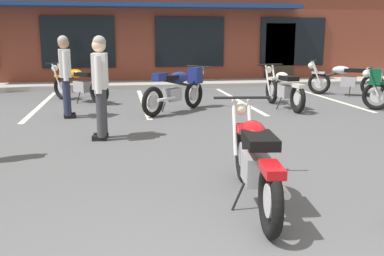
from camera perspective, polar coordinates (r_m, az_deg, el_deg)
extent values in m
plane|color=#515154|center=(6.40, -4.00, -3.09)|extent=(80.00, 80.00, 0.00)
cube|color=#A8A59E|center=(14.69, -7.26, 5.75)|extent=(22.00, 1.80, 0.14)
cube|color=brown|center=(18.31, -7.91, 12.14)|extent=(18.86, 6.29, 3.44)
cube|color=black|center=(15.17, -14.76, 10.88)|extent=(2.41, 0.06, 1.70)
cube|color=black|center=(15.32, -0.28, 11.28)|extent=(2.41, 0.06, 1.70)
cube|color=black|center=(16.35, 13.13, 11.02)|extent=(2.41, 0.06, 1.70)
cube|color=#33281E|center=(16.19, 11.50, 9.67)|extent=(1.10, 0.06, 2.10)
cube|color=navy|center=(14.75, -7.56, 15.75)|extent=(11.32, 0.90, 0.12)
cube|color=silver|center=(11.28, -19.22, 2.92)|extent=(0.12, 4.80, 0.01)
cube|color=silver|center=(11.13, -6.46, 3.40)|extent=(0.12, 4.80, 0.01)
cube|color=silver|center=(11.53, 6.03, 3.72)|extent=(0.12, 4.80, 0.01)
cube|color=silver|center=(12.43, 17.20, 3.85)|extent=(0.12, 4.80, 0.01)
torus|color=black|center=(3.73, 10.27, -9.41)|extent=(0.18, 0.65, 0.64)
cylinder|color=#B7B7BC|center=(3.73, 10.27, -9.41)|extent=(0.09, 0.29, 0.29)
torus|color=black|center=(5.07, 6.72, -3.48)|extent=(0.18, 0.65, 0.64)
cylinder|color=#B7B7BC|center=(5.07, 6.72, -3.48)|extent=(0.09, 0.29, 0.29)
cylinder|color=silver|center=(5.07, 5.63, 0.29)|extent=(0.08, 0.33, 0.66)
cylinder|color=silver|center=(5.10, 7.63, 0.30)|extent=(0.08, 0.33, 0.66)
cylinder|color=black|center=(5.11, 6.58, 4.00)|extent=(0.66, 0.11, 0.03)
sphere|color=silver|center=(5.21, 6.40, 2.60)|extent=(0.19, 0.19, 0.17)
cube|color=#B70F14|center=(5.03, 6.73, -0.06)|extent=(0.18, 0.37, 0.06)
cube|color=#9E9EA3|center=(4.29, 8.44, -5.31)|extent=(0.29, 0.43, 0.28)
cylinder|color=silver|center=(3.99, 11.42, -7.38)|extent=(0.14, 0.55, 0.07)
cylinder|color=black|center=(4.41, 8.05, -1.56)|extent=(0.18, 0.94, 0.26)
ellipsoid|color=#B70F14|center=(4.42, 8.04, -0.49)|extent=(0.32, 0.51, 0.22)
cube|color=black|center=(4.07, 8.95, -1.60)|extent=(0.34, 0.55, 0.10)
cube|color=#B70F14|center=(3.61, 10.50, -5.39)|extent=(0.20, 0.38, 0.08)
cylinder|color=black|center=(4.28, 6.11, -8.97)|extent=(0.14, 0.04, 0.29)
torus|color=black|center=(10.91, -12.13, 4.71)|extent=(0.52, 0.53, 0.64)
cylinder|color=#B7B7BC|center=(10.91, -12.13, 4.71)|extent=(0.24, 0.25, 0.29)
torus|color=black|center=(12.01, -16.75, 5.13)|extent=(0.52, 0.53, 0.64)
cylinder|color=#B7B7BC|center=(12.01, -16.75, 5.13)|extent=(0.24, 0.25, 0.29)
cylinder|color=silver|center=(12.01, -17.48, 6.62)|extent=(0.26, 0.26, 0.66)
cylinder|color=silver|center=(12.11, -16.80, 6.70)|extent=(0.26, 0.26, 0.66)
cylinder|color=black|center=(12.10, -17.46, 8.18)|extent=(0.49, 0.48, 0.03)
sphere|color=silver|center=(12.17, -17.65, 7.53)|extent=(0.24, 0.24, 0.17)
cube|color=orange|center=(12.01, -16.96, 6.56)|extent=(0.35, 0.36, 0.06)
cube|color=#9E9EA3|center=(11.38, -14.31, 5.31)|extent=(0.45, 0.45, 0.28)
cylinder|color=silver|center=(11.20, -12.53, 5.09)|extent=(0.43, 0.44, 0.07)
cylinder|color=black|center=(11.51, -15.02, 6.55)|extent=(0.70, 0.71, 0.26)
ellipsoid|color=orange|center=(11.52, -15.11, 6.95)|extent=(0.52, 0.52, 0.22)
cube|color=black|center=(11.24, -13.94, 6.89)|extent=(0.56, 0.57, 0.10)
cube|color=orange|center=(10.86, -12.12, 6.17)|extent=(0.37, 0.37, 0.08)
cylinder|color=black|center=(11.25, -14.72, 3.88)|extent=(0.11, 0.11, 0.29)
torus|color=black|center=(9.74, 13.76, 3.77)|extent=(0.13, 0.64, 0.64)
cylinder|color=#B7B7BC|center=(9.74, 13.76, 3.77)|extent=(0.07, 0.29, 0.29)
torus|color=black|center=(11.04, 10.47, 4.87)|extent=(0.13, 0.64, 0.64)
cylinder|color=#B7B7BC|center=(11.04, 10.47, 4.87)|extent=(0.07, 0.29, 0.29)
cylinder|color=silver|center=(11.06, 9.90, 6.57)|extent=(0.06, 0.33, 0.66)
cylinder|color=silver|center=(11.13, 10.77, 6.57)|extent=(0.06, 0.33, 0.66)
cylinder|color=black|center=(11.14, 10.24, 8.25)|extent=(0.66, 0.07, 0.03)
sphere|color=silver|center=(11.22, 10.05, 7.57)|extent=(0.18, 0.18, 0.17)
cube|color=beige|center=(11.04, 10.45, 6.44)|extent=(0.16, 0.37, 0.06)
cube|color=#9E9EA3|center=(10.30, 12.22, 4.73)|extent=(0.26, 0.41, 0.28)
cylinder|color=silver|center=(10.03, 13.81, 4.24)|extent=(0.10, 0.55, 0.07)
cylinder|color=black|center=(10.45, 11.82, 6.18)|extent=(0.11, 0.94, 0.26)
ellipsoid|color=beige|center=(10.46, 11.79, 6.63)|extent=(0.28, 0.49, 0.22)
cube|color=black|center=(10.14, 12.63, 6.42)|extent=(0.31, 0.53, 0.10)
cube|color=beige|center=(9.69, 13.89, 5.39)|extent=(0.18, 0.37, 0.08)
cylinder|color=black|center=(10.20, 11.39, 3.22)|extent=(0.14, 0.03, 0.29)
torus|color=black|center=(9.06, -5.18, 3.46)|extent=(0.53, 0.52, 0.64)
cylinder|color=#B7B7BC|center=(9.06, -5.18, 3.46)|extent=(0.25, 0.24, 0.29)
torus|color=black|center=(10.17, 0.23, 4.46)|extent=(0.53, 0.52, 0.64)
cylinder|color=#B7B7BC|center=(10.17, 0.23, 4.46)|extent=(0.25, 0.24, 0.29)
cylinder|color=silver|center=(10.26, 0.16, 6.33)|extent=(0.26, 0.26, 0.66)
cylinder|color=silver|center=(10.16, 0.98, 6.27)|extent=(0.26, 0.26, 0.66)
cylinder|color=black|center=(10.24, 0.84, 8.12)|extent=(0.48, 0.50, 0.03)
sphere|color=silver|center=(10.32, 1.10, 7.36)|extent=(0.24, 0.24, 0.17)
cube|color=navy|center=(10.16, 0.37, 6.16)|extent=(0.36, 0.35, 0.06)
cube|color=#9E9EA3|center=(9.53, -2.62, 4.42)|extent=(0.45, 0.45, 0.28)
cylinder|color=silver|center=(9.16, -3.40, 3.85)|extent=(0.44, 0.43, 0.07)
cylinder|color=black|center=(9.65, -1.88, 5.96)|extent=(0.72, 0.70, 0.26)
ellipsoid|color=navy|center=(9.67, -1.74, 6.69)|extent=(0.58, 0.58, 0.26)
cube|color=navy|center=(10.16, 0.40, 6.95)|extent=(0.37, 0.37, 0.36)
cube|color=black|center=(9.41, -3.03, 6.64)|extent=(0.45, 0.45, 0.10)
cube|color=navy|center=(9.17, -4.24, 6.74)|extent=(0.37, 0.37, 0.16)
cylinder|color=black|center=(9.63, -3.70, 2.92)|extent=(0.11, 0.11, 0.29)
torus|color=black|center=(10.73, 23.17, 3.89)|extent=(0.56, 0.48, 0.64)
cylinder|color=#B7B7BC|center=(10.73, 23.17, 3.89)|extent=(0.26, 0.23, 0.29)
cylinder|color=silver|center=(10.62, 22.72, 5.59)|extent=(0.28, 0.24, 0.66)
cylinder|color=silver|center=(10.79, 22.83, 5.67)|extent=(0.28, 0.24, 0.66)
cylinder|color=black|center=(10.69, 22.49, 7.37)|extent=(0.44, 0.54, 0.03)
sphere|color=silver|center=(10.71, 22.00, 6.67)|extent=(0.24, 0.24, 0.17)
cube|color=#0F4C2D|center=(10.70, 23.09, 5.50)|extent=(0.37, 0.33, 0.06)
cube|color=#0F4C2D|center=(10.69, 23.10, 6.25)|extent=(0.36, 0.37, 0.36)
torus|color=black|center=(12.96, 22.71, 5.18)|extent=(0.58, 0.45, 0.64)
cylinder|color=#B7B7BC|center=(12.96, 22.71, 5.18)|extent=(0.27, 0.22, 0.29)
torus|color=black|center=(13.11, 16.41, 5.70)|extent=(0.58, 0.45, 0.64)
cylinder|color=#B7B7BC|center=(13.11, 16.41, 5.70)|extent=(0.27, 0.22, 0.29)
cylinder|color=silver|center=(13.01, 15.99, 7.09)|extent=(0.29, 0.22, 0.66)
cylinder|color=silver|center=(13.19, 16.13, 7.15)|extent=(0.29, 0.22, 0.66)
cylinder|color=black|center=(13.09, 15.79, 8.54)|extent=(0.41, 0.56, 0.03)
sphere|color=silver|center=(13.11, 15.41, 7.95)|extent=(0.24, 0.24, 0.17)
cube|color=silver|center=(13.09, 16.31, 7.01)|extent=(0.37, 0.32, 0.06)
cube|color=#9E9EA3|center=(13.00, 19.92, 5.77)|extent=(0.47, 0.43, 0.28)
cylinder|color=silver|center=(13.11, 21.59, 5.52)|extent=(0.49, 0.38, 0.07)
cylinder|color=black|center=(13.00, 19.12, 6.89)|extent=(0.80, 0.59, 0.26)
ellipsoid|color=silver|center=(12.99, 19.05, 7.25)|extent=(0.54, 0.49, 0.22)
cube|color=black|center=(12.96, 20.64, 7.12)|extent=(0.59, 0.53, 0.10)
cube|color=silver|center=(12.93, 22.90, 6.40)|extent=(0.39, 0.34, 0.08)
cylinder|color=black|center=(12.84, 20.06, 4.52)|extent=(0.10, 0.12, 0.29)
cube|color=black|center=(9.46, -15.83, 1.70)|extent=(0.25, 0.14, 0.08)
cube|color=black|center=(9.26, -15.76, 1.49)|extent=(0.25, 0.14, 0.08)
cylinder|color=#232842|center=(9.39, -16.22, 4.20)|extent=(0.17, 0.17, 0.80)
cylinder|color=#232842|center=(9.19, -16.16, 4.05)|extent=(0.17, 0.17, 0.80)
cube|color=silver|center=(9.23, -16.43, 8.18)|extent=(0.28, 0.41, 0.56)
cylinder|color=silver|center=(9.48, -16.48, 8.03)|extent=(0.11, 0.11, 0.58)
cylinder|color=silver|center=(8.98, -16.35, 7.84)|extent=(0.11, 0.11, 0.58)
sphere|color=#A07556|center=(9.21, -16.58, 10.66)|extent=(0.25, 0.25, 0.22)
sphere|color=gray|center=(9.21, -16.67, 10.97)|extent=(0.24, 0.24, 0.21)
cube|color=black|center=(7.18, -12.08, -1.32)|extent=(0.25, 0.12, 0.08)
cube|color=black|center=(7.37, -11.89, -0.96)|extent=(0.25, 0.12, 0.08)
cylinder|color=#38383D|center=(7.09, -11.91, 1.99)|extent=(0.16, 0.16, 0.80)
cylinder|color=#38383D|center=(7.29, -11.72, 2.26)|extent=(0.16, 0.16, 0.80)
cube|color=silver|center=(7.11, -12.05, 7.38)|extent=(0.25, 0.40, 0.56)
cylinder|color=silver|center=(6.86, -12.29, 6.87)|extent=(0.11, 0.11, 0.58)
cylinder|color=silver|center=(7.36, -11.80, 7.23)|extent=(0.11, 0.11, 0.58)
sphere|color=beige|center=(7.09, -12.19, 10.60)|extent=(0.24, 0.24, 0.22)
sphere|color=gray|center=(7.08, -12.13, 11.01)|extent=(0.23, 0.23, 0.21)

